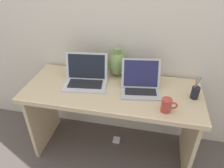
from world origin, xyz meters
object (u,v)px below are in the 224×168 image
laptop_right (141,83)px  coffee_mug (167,105)px  green_vase (117,64)px  laptop_left (86,76)px  pen_cup (195,92)px  power_brick (116,140)px

laptop_right → coffee_mug: laptop_right is taller
laptop_right → green_vase: (-0.23, 0.19, 0.05)m
laptop_left → green_vase: size_ratio=1.49×
green_vase → pen_cup: bearing=-19.0°
power_brick → laptop_left: bearing=-169.6°
pen_cup → laptop_left: bearing=177.3°
laptop_left → coffee_mug: 0.72m
green_vase → pen_cup: size_ratio=1.38×
laptop_right → power_brick: (-0.20, 0.06, -0.79)m
laptop_right → laptop_left: bearing=179.0°
green_vase → coffee_mug: green_vase is taller
laptop_right → coffee_mug: (0.21, -0.24, -0.01)m
laptop_left → laptop_right: 0.47m
green_vase → power_brick: size_ratio=3.71×
laptop_left → power_brick: size_ratio=5.51×
laptop_right → coffee_mug: bearing=-48.7°
pen_cup → green_vase: bearing=161.0°
laptop_right → pen_cup: bearing=-4.5°
coffee_mug → power_brick: coffee_mug is taller
laptop_left → green_vase: 0.30m
power_brick → pen_cup: bearing=-8.2°
pen_cup → coffee_mug: bearing=-136.6°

